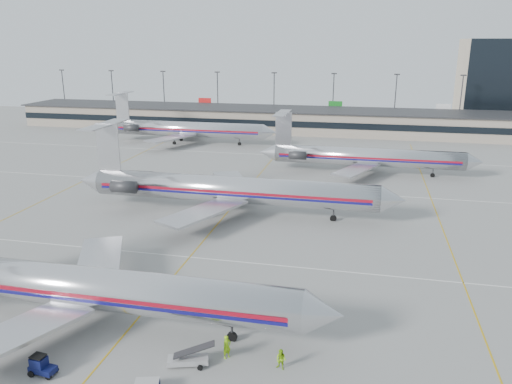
# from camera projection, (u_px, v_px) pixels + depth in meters

# --- Properties ---
(ground) EXTENTS (260.00, 260.00, 0.00)m
(ground) POSITION_uv_depth(u_px,v_px,m) (155.00, 298.00, 48.65)
(ground) COLOR gray
(ground) RESTS_ON ground
(apron_markings) EXTENTS (160.00, 0.15, 0.02)m
(apron_markings) POSITION_uv_depth(u_px,v_px,m) (190.00, 257.00, 58.00)
(apron_markings) COLOR silver
(apron_markings) RESTS_ON ground
(terminal) EXTENTS (162.00, 17.00, 6.25)m
(terminal) POSITION_uv_depth(u_px,v_px,m) (296.00, 120.00, 139.34)
(terminal) COLOR gray
(terminal) RESTS_ON ground
(light_mast_row) EXTENTS (163.60, 0.40, 15.28)m
(light_mast_row) POSITION_uv_depth(u_px,v_px,m) (303.00, 95.00, 150.89)
(light_mast_row) COLOR #38383D
(light_mast_row) RESTS_ON ground
(jet_foreground) EXTENTS (46.44, 27.35, 12.16)m
(jet_foreground) POSITION_uv_depth(u_px,v_px,m) (68.00, 285.00, 43.85)
(jet_foreground) COLOR silver
(jet_foreground) RESTS_ON ground
(jet_second_row) EXTENTS (48.43, 28.52, 12.68)m
(jet_second_row) POSITION_uv_depth(u_px,v_px,m) (226.00, 189.00, 71.94)
(jet_second_row) COLOR silver
(jet_second_row) RESTS_ON ground
(jet_third_row) EXTENTS (41.29, 25.40, 11.29)m
(jet_third_row) POSITION_uv_depth(u_px,v_px,m) (363.00, 156.00, 94.16)
(jet_third_row) COLOR silver
(jet_third_row) RESTS_ON ground
(jet_back_row) EXTENTS (44.33, 27.26, 12.12)m
(jet_back_row) POSITION_uv_depth(u_px,v_px,m) (185.00, 129.00, 122.71)
(jet_back_row) COLOR silver
(jet_back_row) RESTS_ON ground
(tug_left) EXTENTS (2.08, 1.21, 1.62)m
(tug_left) POSITION_uv_depth(u_px,v_px,m) (41.00, 366.00, 37.32)
(tug_left) COLOR #0A0F3A
(tug_left) RESTS_ON ground
(belt_loader) EXTENTS (3.83, 1.98, 1.96)m
(belt_loader) POSITION_uv_depth(u_px,v_px,m) (189.00, 359.00, 38.52)
(belt_loader) COLOR #9D9D9D
(belt_loader) RESTS_ON ground
(ramp_worker_near) EXTENTS (0.81, 0.85, 1.95)m
(ramp_worker_near) POSITION_uv_depth(u_px,v_px,m) (227.00, 347.00, 39.25)
(ramp_worker_near) COLOR #86C712
(ramp_worker_near) RESTS_ON ground
(ramp_worker_far) EXTENTS (0.97, 0.86, 1.68)m
(ramp_worker_far) POSITION_uv_depth(u_px,v_px,m) (281.00, 359.00, 37.91)
(ramp_worker_far) COLOR #85C112
(ramp_worker_far) RESTS_ON ground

